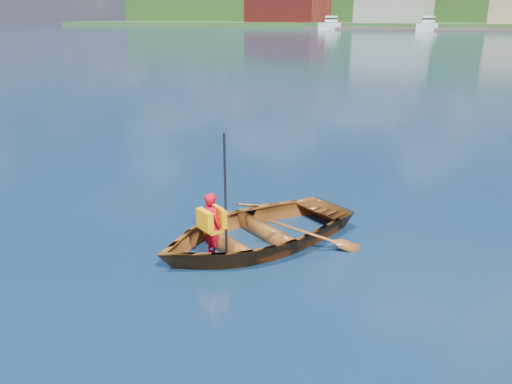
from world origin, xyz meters
TOP-DOWN VIEW (x-y plane):
  - ground at (0.00, 0.00)m, footprint 600.00×600.00m
  - rowboat at (0.50, -0.73)m, footprint 3.65×4.21m
  - child_paddler at (0.31, -1.62)m, footprint 0.44×0.43m

SIDE VIEW (x-z plane):
  - ground at x=0.00m, z-range 0.00..0.00m
  - rowboat at x=0.50m, z-range -0.15..0.58m
  - child_paddler at x=0.31m, z-range -0.33..1.57m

